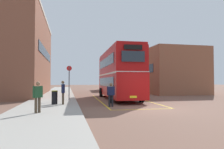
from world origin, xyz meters
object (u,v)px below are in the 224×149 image
at_px(double_decker_bus, 118,74).
at_px(bus_stop_sign, 69,80).
at_px(pedestrian_waiting_far, 38,95).
at_px(single_deck_bus, 108,82).
at_px(pedestrian_waiting_near, 63,91).
at_px(litter_bin, 55,97).
at_px(pedestrian_boarding, 111,93).

bearing_deg(double_decker_bus, bus_stop_sign, -161.69).
bearing_deg(pedestrian_waiting_far, bus_stop_sign, 76.54).
xyz_separation_m(single_deck_bus, pedestrian_waiting_near, (-7.74, -22.55, -0.54)).
distance_m(litter_bin, bus_stop_sign, 3.46).
bearing_deg(single_deck_bus, double_decker_bus, -98.09).
distance_m(pedestrian_boarding, litter_bin, 4.02).
relative_size(double_decker_bus, pedestrian_boarding, 6.63).
bearing_deg(double_decker_bus, litter_bin, -141.45).
bearing_deg(bus_stop_sign, single_deck_bus, 69.32).
height_order(single_deck_bus, pedestrian_waiting_near, single_deck_bus).
height_order(pedestrian_waiting_near, pedestrian_waiting_far, pedestrian_waiting_near).
bearing_deg(litter_bin, pedestrian_waiting_near, -17.65).
xyz_separation_m(pedestrian_waiting_far, bus_stop_sign, (1.66, 6.92, 0.83)).
distance_m(single_deck_bus, bus_stop_sign, 20.65).
bearing_deg(bus_stop_sign, pedestrian_waiting_near, -97.84).
relative_size(litter_bin, bus_stop_sign, 0.33).
bearing_deg(litter_bin, single_deck_bus, 69.58).
relative_size(pedestrian_boarding, litter_bin, 1.69).
distance_m(pedestrian_waiting_far, litter_bin, 3.95).
relative_size(pedestrian_boarding, pedestrian_waiting_far, 1.01).
relative_size(pedestrian_waiting_near, bus_stop_sign, 0.56).
height_order(pedestrian_boarding, pedestrian_waiting_far, pedestrian_waiting_far).
xyz_separation_m(double_decker_bus, pedestrian_waiting_far, (-6.43, -8.49, -1.44)).
distance_m(single_deck_bus, pedestrian_waiting_near, 23.85).
bearing_deg(pedestrian_waiting_near, pedestrian_boarding, -16.18).
distance_m(pedestrian_boarding, bus_stop_sign, 5.13).
height_order(pedestrian_waiting_far, litter_bin, pedestrian_waiting_far).
xyz_separation_m(double_decker_bus, bus_stop_sign, (-4.77, -1.58, -0.61)).
bearing_deg(pedestrian_boarding, pedestrian_waiting_far, -148.52).
xyz_separation_m(pedestrian_boarding, bus_stop_sign, (-2.82, 4.18, 0.96)).
distance_m(double_decker_bus, litter_bin, 7.66).
bearing_deg(single_deck_bus, litter_bin, -110.42).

